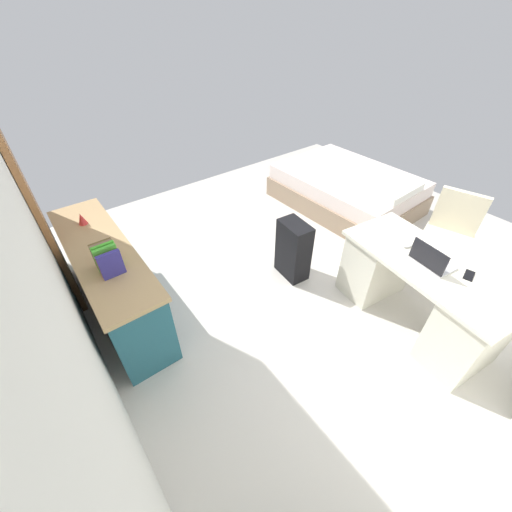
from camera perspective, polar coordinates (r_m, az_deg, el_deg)
ground_plane at (r=3.69m, az=11.37°, el=-3.07°), size 5.67×5.67×0.00m
wall_back at (r=1.97m, az=-35.10°, el=0.09°), size 4.05×0.10×2.85m
door_wooden at (r=3.46m, az=-34.88°, el=7.80°), size 0.88×0.05×2.04m
desk at (r=3.23m, az=26.84°, el=-5.71°), size 1.52×0.85×0.72m
office_chair at (r=3.91m, az=30.51°, el=2.15°), size 0.57×0.57×0.94m
credenza at (r=3.27m, az=-24.26°, el=-3.95°), size 1.80×0.48×0.76m
bed at (r=4.91m, az=15.87°, el=11.34°), size 1.94×1.46×0.58m
suitcase_black at (r=3.43m, az=6.64°, el=1.07°), size 0.38×0.25×0.66m
laptop at (r=2.96m, az=28.64°, el=-0.65°), size 0.34×0.26×0.21m
computer_mouse at (r=3.11m, az=25.28°, el=1.79°), size 0.07×0.11×0.03m
cell_phone_near_laptop at (r=3.04m, az=33.63°, el=-2.87°), size 0.10×0.15×0.01m
book_row at (r=2.71m, az=-24.89°, el=-0.40°), size 0.23×0.17×0.23m
figurine_small at (r=3.41m, az=-28.56°, el=5.82°), size 0.08×0.08×0.11m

